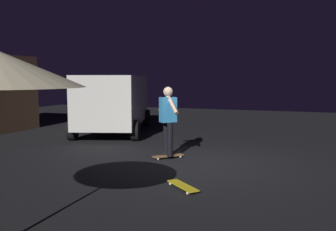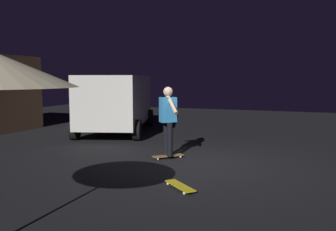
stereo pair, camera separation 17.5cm
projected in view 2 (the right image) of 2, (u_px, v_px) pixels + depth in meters
The scene contains 5 objects.
ground_plane at pixel (198, 164), 8.11m from camera, with size 28.00×28.00×0.00m, color black.
parked_van at pixel (117, 100), 12.80m from camera, with size 4.96×3.33×2.03m.
skateboard_ridden at pixel (168, 156), 8.67m from camera, with size 0.69×0.70×0.07m.
skateboard_spare at pixel (180, 186), 6.27m from camera, with size 0.67×0.71×0.07m.
skater at pixel (168, 116), 8.57m from camera, with size 0.76×0.75×1.67m.
Camera 2 is at (-7.68, -2.18, 1.96)m, focal length 38.04 mm.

